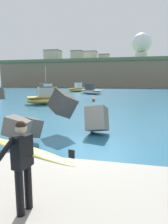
# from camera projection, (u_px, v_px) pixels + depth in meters

# --- Properties ---
(ground_plane) EXTENTS (400.00, 400.00, 0.00)m
(ground_plane) POSITION_uv_depth(u_px,v_px,m) (81.00, 147.00, 8.29)
(ground_plane) COLOR #235B7A
(walkway_path) EXTENTS (48.00, 4.40, 0.24)m
(walkway_path) POSITION_uv_depth(u_px,v_px,m) (37.00, 200.00, 4.42)
(walkway_path) COLOR #9E998E
(walkway_path) RESTS_ON ground
(breakwater_jetty) EXTENTS (30.44, 6.37, 2.40)m
(breakwater_jetty) POSITION_uv_depth(u_px,v_px,m) (39.00, 116.00, 9.39)
(breakwater_jetty) COLOR #605B56
(breakwater_jetty) RESTS_ON ground
(surfer_with_board) EXTENTS (2.12, 1.32, 1.78)m
(surfer_with_board) POSITION_uv_depth(u_px,v_px,m) (25.00, 158.00, 3.81)
(surfer_with_board) COLOR black
(surfer_with_board) RESTS_ON walkway_path
(boat_near_left) EXTENTS (5.25, 3.17, 2.20)m
(boat_near_left) POSITION_uv_depth(u_px,v_px,m) (47.00, 90.00, 43.53)
(boat_near_left) COLOR #1E6656
(boat_near_left) RESTS_ON ground
(boat_near_centre) EXTENTS (4.31, 5.71, 2.36)m
(boat_near_centre) POSITION_uv_depth(u_px,v_px,m) (77.00, 89.00, 49.47)
(boat_near_centre) COLOR #EAC64C
(boat_near_centre) RESTS_ON ground
(boat_mid_left) EXTENTS (5.95, 5.31, 2.08)m
(boat_mid_left) POSITION_uv_depth(u_px,v_px,m) (91.00, 91.00, 40.87)
(boat_mid_left) COLOR white
(boat_mid_left) RESTS_ON ground
(boat_mid_centre) EXTENTS (5.77, 4.70, 2.05)m
(boat_mid_centre) POSITION_uv_depth(u_px,v_px,m) (49.00, 98.00, 23.69)
(boat_mid_centre) COLOR #EAC64C
(boat_mid_centre) RESTS_ON ground
(boat_mid_right) EXTENTS (5.46, 3.23, 6.34)m
(boat_mid_right) POSITION_uv_depth(u_px,v_px,m) (48.00, 89.00, 51.45)
(boat_mid_right) COLOR #EAC64C
(boat_mid_right) RESTS_ON ground
(mooring_buoy_middle) EXTENTS (0.44, 0.44, 0.44)m
(mooring_buoy_middle) POSITION_uv_depth(u_px,v_px,m) (94.00, 100.00, 26.33)
(mooring_buoy_middle) COLOR #E54C1E
(mooring_buoy_middle) RESTS_ON ground
(headland_bluff) EXTENTS (80.29, 32.77, 11.38)m
(headland_bluff) POSITION_uv_depth(u_px,v_px,m) (95.00, 74.00, 94.26)
(headland_bluff) COLOR #847056
(headland_bluff) RESTS_ON ground
(radar_dome) EXTENTS (8.42, 8.42, 11.84)m
(radar_dome) POSITION_uv_depth(u_px,v_px,m) (142.00, 45.00, 87.58)
(radar_dome) COLOR silver
(radar_dome) RESTS_ON headland_bluff
(station_building_west) EXTENTS (7.55, 6.13, 5.59)m
(station_building_west) POSITION_uv_depth(u_px,v_px,m) (53.00, 56.00, 95.93)
(station_building_west) COLOR #B2ADA3
(station_building_west) RESTS_ON headland_bluff
(station_building_central) EXTENTS (5.42, 4.62, 5.09)m
(station_building_central) POSITION_uv_depth(u_px,v_px,m) (77.00, 56.00, 93.91)
(station_building_central) COLOR #B2ADA3
(station_building_central) RESTS_ON headland_bluff
(station_building_east) EXTENTS (7.83, 6.23, 5.86)m
(station_building_east) POSITION_uv_depth(u_px,v_px,m) (89.00, 57.00, 101.81)
(station_building_east) COLOR beige
(station_building_east) RESTS_ON headland_bluff
(station_building_annex) EXTENTS (5.28, 4.87, 4.15)m
(station_building_annex) POSITION_uv_depth(u_px,v_px,m) (104.00, 59.00, 99.00)
(station_building_annex) COLOR #B2ADA3
(station_building_annex) RESTS_ON headland_bluff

